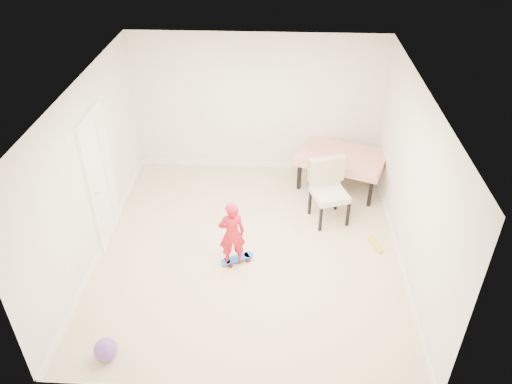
# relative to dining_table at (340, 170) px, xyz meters

# --- Properties ---
(ground) EXTENTS (5.00, 5.00, 0.00)m
(ground) POSITION_rel_dining_table_xyz_m (-1.53, -1.88, -0.34)
(ground) COLOR #C9B38B
(ground) RESTS_ON ground
(ceiling) EXTENTS (4.50, 5.00, 0.04)m
(ceiling) POSITION_rel_dining_table_xyz_m (-1.53, -1.88, 2.24)
(ceiling) COLOR white
(ceiling) RESTS_ON wall_back
(wall_back) EXTENTS (4.50, 0.04, 2.60)m
(wall_back) POSITION_rel_dining_table_xyz_m (-1.53, 0.60, 0.96)
(wall_back) COLOR silver
(wall_back) RESTS_ON ground
(wall_front) EXTENTS (4.50, 0.04, 2.60)m
(wall_front) POSITION_rel_dining_table_xyz_m (-1.53, -4.36, 0.96)
(wall_front) COLOR silver
(wall_front) RESTS_ON ground
(wall_left) EXTENTS (0.04, 5.00, 2.60)m
(wall_left) POSITION_rel_dining_table_xyz_m (-3.76, -1.88, 0.96)
(wall_left) COLOR silver
(wall_left) RESTS_ON ground
(wall_right) EXTENTS (0.04, 5.00, 2.60)m
(wall_right) POSITION_rel_dining_table_xyz_m (0.70, -1.88, 0.96)
(wall_right) COLOR silver
(wall_right) RESTS_ON ground
(door) EXTENTS (0.11, 0.94, 2.11)m
(door) POSITION_rel_dining_table_xyz_m (-3.75, -1.58, 0.68)
(door) COLOR white
(door) RESTS_ON ground
(baseboard_back) EXTENTS (4.50, 0.02, 0.12)m
(baseboard_back) POSITION_rel_dining_table_xyz_m (-1.53, 0.61, -0.28)
(baseboard_back) COLOR white
(baseboard_back) RESTS_ON ground
(baseboard_left) EXTENTS (0.02, 5.00, 0.12)m
(baseboard_left) POSITION_rel_dining_table_xyz_m (-3.77, -1.88, -0.28)
(baseboard_left) COLOR white
(baseboard_left) RESTS_ON ground
(baseboard_right) EXTENTS (0.02, 5.00, 0.12)m
(baseboard_right) POSITION_rel_dining_table_xyz_m (0.71, -1.88, -0.28)
(baseboard_right) COLOR white
(baseboard_right) RESTS_ON ground
(dining_table) EXTENTS (1.71, 1.40, 0.69)m
(dining_table) POSITION_rel_dining_table_xyz_m (0.00, 0.00, 0.00)
(dining_table) COLOR red
(dining_table) RESTS_ON ground
(dining_chair) EXTENTS (0.76, 0.81, 1.06)m
(dining_chair) POSITION_rel_dining_table_xyz_m (-0.27, -1.02, 0.19)
(dining_chair) COLOR beige
(dining_chair) RESTS_ON ground
(skateboard) EXTENTS (0.54, 0.40, 0.08)m
(skateboard) POSITION_rel_dining_table_xyz_m (-1.68, -2.14, -0.30)
(skateboard) COLOR blue
(skateboard) RESTS_ON ground
(child) EXTENTS (0.44, 0.34, 1.06)m
(child) POSITION_rel_dining_table_xyz_m (-1.74, -2.18, 0.19)
(child) COLOR red
(child) RESTS_ON ground
(balloon) EXTENTS (0.28, 0.28, 0.28)m
(balloon) POSITION_rel_dining_table_xyz_m (-3.10, -3.92, -0.20)
(balloon) COLOR #7448AD
(balloon) RESTS_ON ground
(foam_toy) EXTENTS (0.19, 0.40, 0.06)m
(foam_toy) POSITION_rel_dining_table_xyz_m (0.41, -1.65, -0.31)
(foam_toy) COLOR yellow
(foam_toy) RESTS_ON ground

